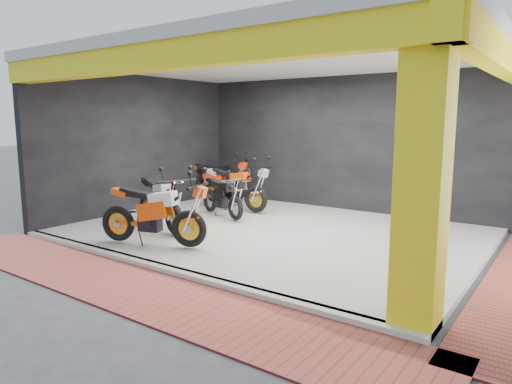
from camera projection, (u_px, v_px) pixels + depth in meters
ground at (211, 257)px, 7.99m from camera, size 80.00×80.00×0.00m
showroom_floor at (273, 232)px, 9.59m from camera, size 8.00×6.00×0.10m
showroom_ceiling at (274, 58)px, 9.04m from camera, size 8.40×6.40×0.20m
back_wall at (340, 145)px, 11.82m from camera, size 8.20×0.20×3.50m
left_wall at (140, 145)px, 11.68m from camera, size 0.20×6.20×3.50m
corner_column at (423, 178)px, 4.96m from camera, size 0.50×0.50×3.50m
header_beam_front at (162, 56)px, 6.68m from camera, size 8.40×0.30×0.40m
header_beam_right at (499, 58)px, 6.79m from camera, size 0.30×6.40×0.40m
floor_kerb at (168, 270)px, 7.16m from camera, size 8.00×0.20×0.10m
paver_front at (128, 286)px, 6.54m from camera, size 9.00×1.40×0.03m
moto_hero at (189, 211)px, 8.08m from camera, size 2.40×1.50×1.37m
moto_row_a at (173, 202)px, 9.04m from camera, size 2.34×1.52×1.34m
moto_row_b at (235, 196)px, 10.34m from camera, size 2.01×1.31×1.15m
moto_row_c at (256, 186)px, 11.21m from camera, size 2.22×0.84×1.35m
moto_row_d at (236, 177)px, 12.92m from camera, size 2.37×1.32×1.37m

